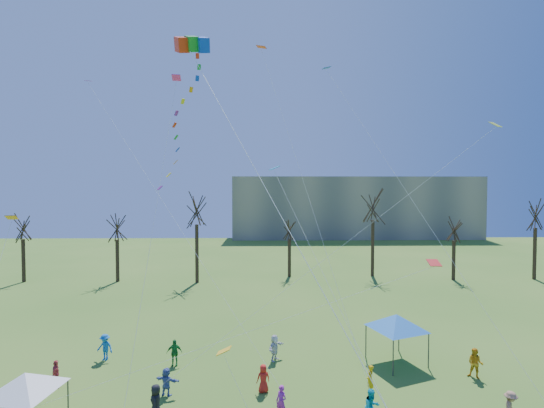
{
  "coord_description": "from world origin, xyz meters",
  "views": [
    {
      "loc": [
        -0.35,
        -13.07,
        11.63
      ],
      "look_at": [
        -0.02,
        5.0,
        11.0
      ],
      "focal_mm": 25.0,
      "sensor_mm": 36.0,
      "label": 1
    }
  ],
  "objects_px": {
    "big_box_kite": "(186,123)",
    "canopy_tent_blue": "(396,322)",
    "canopy_tent_white": "(25,382)",
    "distant_building": "(353,207)"
  },
  "relations": [
    {
      "from": "big_box_kite",
      "to": "canopy_tent_blue",
      "type": "bearing_deg",
      "value": 27.65
    },
    {
      "from": "canopy_tent_white",
      "to": "big_box_kite",
      "type": "bearing_deg",
      "value": 3.74
    },
    {
      "from": "big_box_kite",
      "to": "canopy_tent_white",
      "type": "xyz_separation_m",
      "value": [
        -7.67,
        -0.5,
        -12.41
      ]
    },
    {
      "from": "distant_building",
      "to": "canopy_tent_white",
      "type": "bearing_deg",
      "value": -113.67
    },
    {
      "from": "distant_building",
      "to": "canopy_tent_blue",
      "type": "relative_size",
      "value": 14.56
    },
    {
      "from": "distant_building",
      "to": "canopy_tent_blue",
      "type": "bearing_deg",
      "value": -100.89
    },
    {
      "from": "canopy_tent_white",
      "to": "canopy_tent_blue",
      "type": "bearing_deg",
      "value": 19.34
    },
    {
      "from": "canopy_tent_blue",
      "to": "distant_building",
      "type": "bearing_deg",
      "value": 79.11
    },
    {
      "from": "distant_building",
      "to": "canopy_tent_blue",
      "type": "height_order",
      "value": "distant_building"
    },
    {
      "from": "distant_building",
      "to": "canopy_tent_blue",
      "type": "distance_m",
      "value": 71.43
    }
  ]
}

